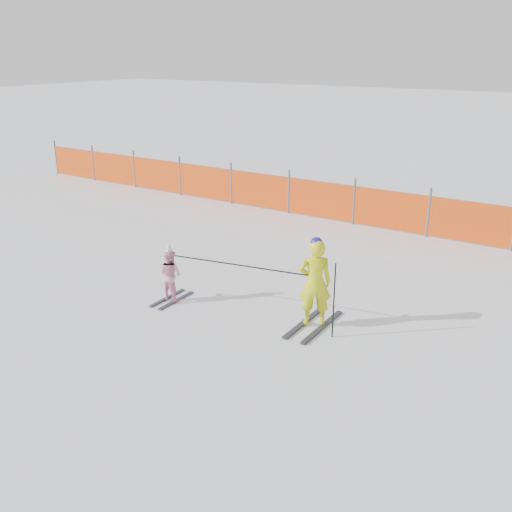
{
  "coord_description": "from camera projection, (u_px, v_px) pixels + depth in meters",
  "views": [
    {
      "loc": [
        5.14,
        -7.49,
        4.48
      ],
      "look_at": [
        0.0,
        0.5,
        1.0
      ],
      "focal_mm": 40.0,
      "sensor_mm": 36.0,
      "label": 1
    }
  ],
  "objects": [
    {
      "name": "adult",
      "position": [
        315.0,
        283.0,
        9.5
      ],
      "size": [
        0.66,
        1.4,
        1.6
      ],
      "color": "black",
      "rests_on": "ground"
    },
    {
      "name": "ski_poles",
      "position": [
        269.0,
        277.0,
        9.68
      ],
      "size": [
        3.08,
        0.49,
        1.3
      ],
      "color": "black",
      "rests_on": "ground"
    },
    {
      "name": "child",
      "position": [
        170.0,
        274.0,
        10.58
      ],
      "size": [
        0.47,
        0.95,
        1.15
      ],
      "color": "black",
      "rests_on": "ground"
    },
    {
      "name": "ground",
      "position": [
        241.0,
        317.0,
        10.07
      ],
      "size": [
        120.0,
        120.0,
        0.0
      ],
      "primitive_type": "plane",
      "color": "white",
      "rests_on": "ground"
    },
    {
      "name": "safety_fence",
      "position": [
        234.0,
        186.0,
        17.18
      ],
      "size": [
        16.22,
        0.06,
        1.25
      ],
      "color": "#595960",
      "rests_on": "ground"
    }
  ]
}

